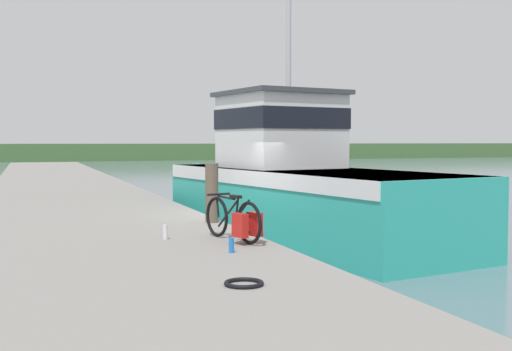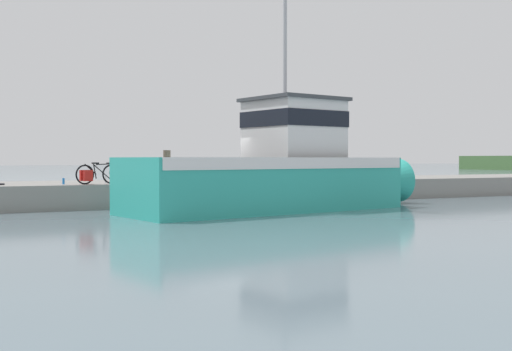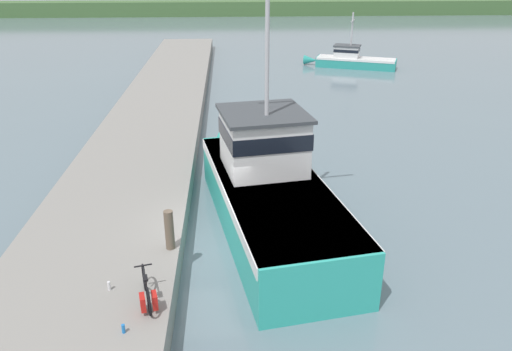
% 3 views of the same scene
% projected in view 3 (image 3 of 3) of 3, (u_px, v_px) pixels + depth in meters
% --- Properties ---
extents(ground_plane, '(320.00, 320.00, 0.00)m').
position_uv_depth(ground_plane, '(215.00, 249.00, 16.10)').
color(ground_plane, slate).
extents(dock_pier, '(5.02, 80.00, 0.87)m').
position_uv_depth(dock_pier, '(104.00, 241.00, 15.75)').
color(dock_pier, gray).
rests_on(dock_pier, ground_plane).
extents(far_shoreline, '(180.00, 5.00, 2.23)m').
position_uv_depth(far_shoreline, '(403.00, 7.00, 83.17)').
color(far_shoreline, '#426638').
rests_on(far_shoreline, ground_plane).
extents(fishing_boat_main, '(4.98, 11.82, 8.96)m').
position_uv_depth(fishing_boat_main, '(268.00, 186.00, 17.23)').
color(fishing_boat_main, teal).
rests_on(fishing_boat_main, ground_plane).
extents(boat_blue_far, '(7.78, 4.07, 4.54)m').
position_uv_depth(boat_blue_far, '(352.00, 59.00, 42.61)').
color(boat_blue_far, teal).
rests_on(boat_blue_far, ground_plane).
extents(bicycle_touring, '(0.68, 1.66, 0.77)m').
position_uv_depth(bicycle_touring, '(147.00, 292.00, 12.05)').
color(bicycle_touring, black).
rests_on(bicycle_touring, dock_pier).
extents(mooring_post, '(0.27, 0.27, 1.21)m').
position_uv_depth(mooring_post, '(169.00, 230.00, 14.31)').
color(mooring_post, brown).
rests_on(mooring_post, dock_pier).
extents(water_bottle_by_bike, '(0.08, 0.08, 0.25)m').
position_uv_depth(water_bottle_by_bike, '(109.00, 286.00, 12.66)').
color(water_bottle_by_bike, silver).
rests_on(water_bottle_by_bike, dock_pier).
extents(water_bottle_on_curb, '(0.08, 0.08, 0.22)m').
position_uv_depth(water_bottle_on_curb, '(123.00, 329.00, 11.22)').
color(water_bottle_on_curb, blue).
rests_on(water_bottle_on_curb, dock_pier).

